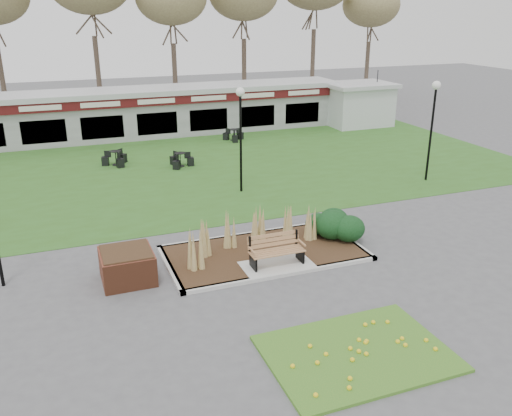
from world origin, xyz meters
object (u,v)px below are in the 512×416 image
object	(u,v)px
patio_umbrella	(376,100)
service_hut	(358,104)
brick_planter	(127,266)
food_pavilion	(152,111)
lamp_post_mid_right	(241,117)
park_bench	(276,250)
bistro_set_b	(180,162)
lamp_post_far_right	(434,109)
bistro_set_d	(234,137)
bistro_set_c	(116,160)

from	to	relation	value
patio_umbrella	service_hut	bearing A→B (deg)	180.00
brick_planter	food_pavilion	world-z (taller)	food_pavilion
food_pavilion	lamp_post_mid_right	distance (m)	12.67
park_bench	lamp_post_mid_right	xyz separation A→B (m)	(1.43, 7.26, 2.68)
food_pavilion	service_hut	bearing A→B (deg)	-8.27
brick_planter	park_bench	bearing A→B (deg)	-9.69
lamp_post_mid_right	bistro_set_b	world-z (taller)	lamp_post_mid_right
brick_planter	lamp_post_far_right	size ratio (longest dim) A/B	0.33
patio_umbrella	lamp_post_far_right	bearing A→B (deg)	-112.04
park_bench	lamp_post_far_right	world-z (taller)	lamp_post_far_right
patio_umbrella	lamp_post_mid_right	bearing A→B (deg)	-141.99
bistro_set_b	lamp_post_far_right	bearing A→B (deg)	-31.86
lamp_post_far_right	bistro_set_d	xyz separation A→B (m)	(-5.81, 10.66, -3.06)
brick_planter	bistro_set_d	bearing A→B (deg)	61.22
brick_planter	bistro_set_b	bearing A→B (deg)	69.23
park_bench	bistro_set_b	distance (m)	12.03
lamp_post_mid_right	park_bench	bearing A→B (deg)	-101.17
bistro_set_d	service_hut	bearing A→B (deg)	8.28
lamp_post_far_right	patio_umbrella	world-z (taller)	lamp_post_far_right
food_pavilion	bistro_set_c	xyz separation A→B (m)	(-3.11, -6.27, -1.21)
patio_umbrella	bistro_set_c	bearing A→B (deg)	-166.51
lamp_post_far_right	lamp_post_mid_right	bearing A→B (deg)	169.93
service_hut	lamp_post_mid_right	xyz separation A→B (m)	(-12.07, -10.50, 1.82)
park_bench	food_pavilion	bearing A→B (deg)	90.00
food_pavilion	patio_umbrella	size ratio (longest dim) A/B	9.85
food_pavilion	bistro_set_b	bearing A→B (deg)	-90.92
bistro_set_c	bistro_set_d	distance (m)	7.88
park_bench	bistro_set_b	xyz separation A→B (m)	(-0.12, 12.03, -0.34)
brick_planter	bistro_set_d	size ratio (longest dim) A/B	1.19
bistro_set_b	bistro_set_d	world-z (taller)	bistro_set_b
bistro_set_c	bistro_set_d	bearing A→B (deg)	22.03
food_pavilion	lamp_post_far_right	xyz separation A→B (m)	(10.00, -13.98, 1.84)
lamp_post_far_right	bistro_set_b	xyz separation A→B (m)	(-10.12, 6.29, -3.06)
park_bench	bistro_set_b	bearing A→B (deg)	90.59
brick_planter	service_hut	world-z (taller)	service_hut
food_pavilion	patio_umbrella	distance (m)	14.99
food_pavilion	bistro_set_c	world-z (taller)	food_pavilion
food_pavilion	bistro_set_b	size ratio (longest dim) A/B	18.72
service_hut	bistro_set_c	size ratio (longest dim) A/B	3.30
food_pavilion	brick_planter	bearing A→B (deg)	-103.06
brick_planter	service_hut	bearing A→B (deg)	43.52
bistro_set_d	patio_umbrella	size ratio (longest dim) A/B	0.51
bistro_set_b	bistro_set_c	world-z (taller)	bistro_set_c
brick_planter	patio_umbrella	distance (m)	25.72
bistro_set_b	patio_umbrella	distance (m)	16.10
park_bench	food_pavilion	world-z (taller)	food_pavilion
bistro_set_c	patio_umbrella	bearing A→B (deg)	13.49
bistro_set_b	service_hut	bearing A→B (deg)	22.80
service_hut	patio_umbrella	bearing A→B (deg)	0.00
food_pavilion	park_bench	bearing A→B (deg)	-90.00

